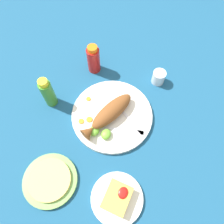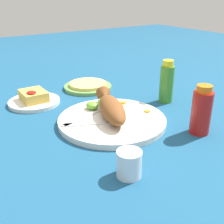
% 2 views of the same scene
% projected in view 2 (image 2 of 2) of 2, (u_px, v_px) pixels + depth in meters
% --- Properties ---
extents(ground_plane, '(4.00, 4.00, 0.00)m').
position_uv_depth(ground_plane, '(112.00, 123.00, 0.90)').
color(ground_plane, navy).
extents(main_plate, '(0.34, 0.34, 0.02)m').
position_uv_depth(main_plate, '(112.00, 120.00, 0.90)').
color(main_plate, silver).
rests_on(main_plate, ground_plane).
extents(fried_fish, '(0.26, 0.15, 0.06)m').
position_uv_depth(fried_fish, '(111.00, 107.00, 0.90)').
color(fried_fish, brown).
rests_on(fried_fish, main_plate).
extents(fork_near, '(0.10, 0.17, 0.00)m').
position_uv_depth(fork_near, '(88.00, 124.00, 0.85)').
color(fork_near, silver).
rests_on(fork_near, main_plate).
extents(fork_far, '(0.06, 0.18, 0.00)m').
position_uv_depth(fork_far, '(84.00, 118.00, 0.89)').
color(fork_far, silver).
rests_on(fork_far, main_plate).
extents(carrot_slice_near, '(0.02, 0.02, 0.00)m').
position_uv_depth(carrot_slice_near, '(147.00, 111.00, 0.94)').
color(carrot_slice_near, orange).
rests_on(carrot_slice_near, main_plate).
extents(carrot_slice_mid, '(0.02, 0.02, 0.00)m').
position_uv_depth(carrot_slice_mid, '(123.00, 102.00, 1.01)').
color(carrot_slice_mid, orange).
rests_on(carrot_slice_mid, main_plate).
extents(carrot_slice_far, '(0.03, 0.03, 0.00)m').
position_uv_depth(carrot_slice_far, '(120.00, 106.00, 0.98)').
color(carrot_slice_far, orange).
rests_on(carrot_slice_far, main_plate).
extents(carrot_slice_extra, '(0.02, 0.02, 0.00)m').
position_uv_depth(carrot_slice_extra, '(106.00, 102.00, 1.01)').
color(carrot_slice_extra, orange).
rests_on(carrot_slice_extra, main_plate).
extents(lime_wedge_main, '(0.05, 0.04, 0.03)m').
position_uv_depth(lime_wedge_main, '(104.00, 102.00, 0.98)').
color(lime_wedge_main, '#6BB233').
rests_on(lime_wedge_main, main_plate).
extents(lime_wedge_side, '(0.05, 0.04, 0.03)m').
position_uv_depth(lime_wedge_side, '(92.00, 105.00, 0.96)').
color(lime_wedge_side, '#6BB233').
rests_on(lime_wedge_side, main_plate).
extents(hot_sauce_bottle_red, '(0.06, 0.06, 0.15)m').
position_uv_depth(hot_sauce_bottle_red, '(201.00, 111.00, 0.81)').
color(hot_sauce_bottle_red, '#B21914').
rests_on(hot_sauce_bottle_red, ground_plane).
extents(hot_sauce_bottle_green, '(0.05, 0.05, 0.16)m').
position_uv_depth(hot_sauce_bottle_green, '(167.00, 83.00, 1.04)').
color(hot_sauce_bottle_green, '#3D8428').
rests_on(hot_sauce_bottle_green, ground_plane).
extents(salt_cup, '(0.06, 0.06, 0.06)m').
position_uv_depth(salt_cup, '(129.00, 165.00, 0.64)').
color(salt_cup, silver).
rests_on(salt_cup, ground_plane).
extents(side_plate_fries, '(0.19, 0.19, 0.01)m').
position_uv_depth(side_plate_fries, '(34.00, 102.00, 1.05)').
color(side_plate_fries, silver).
rests_on(side_plate_fries, ground_plane).
extents(fries_pile, '(0.10, 0.08, 0.04)m').
position_uv_depth(fries_pile, '(34.00, 96.00, 1.04)').
color(fries_pile, gold).
rests_on(fries_pile, side_plate_fries).
extents(tortilla_plate, '(0.20, 0.20, 0.01)m').
position_uv_depth(tortilla_plate, '(88.00, 87.00, 1.21)').
color(tortilla_plate, '#6B9E4C').
rests_on(tortilla_plate, ground_plane).
extents(tortilla_stack, '(0.16, 0.16, 0.01)m').
position_uv_depth(tortilla_stack, '(88.00, 84.00, 1.21)').
color(tortilla_stack, '#E0C666').
rests_on(tortilla_stack, tortilla_plate).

